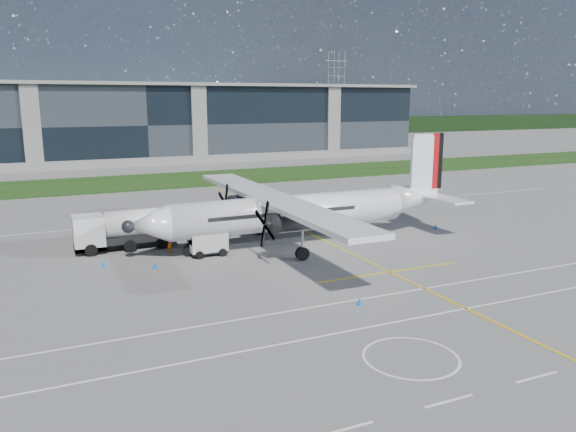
% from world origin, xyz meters
% --- Properties ---
extents(ground, '(400.00, 400.00, 0.00)m').
position_xyz_m(ground, '(0.00, 40.00, 0.00)').
color(ground, slate).
rests_on(ground, ground).
extents(grass_strip, '(400.00, 18.00, 0.04)m').
position_xyz_m(grass_strip, '(0.00, 48.00, 0.02)').
color(grass_strip, '#17390F').
rests_on(grass_strip, ground).
extents(terminal_building, '(120.00, 20.00, 15.00)m').
position_xyz_m(terminal_building, '(0.00, 80.00, 7.50)').
color(terminal_building, black).
rests_on(terminal_building, ground).
extents(tree_line, '(400.00, 6.00, 6.00)m').
position_xyz_m(tree_line, '(0.00, 140.00, 3.00)').
color(tree_line, black).
rests_on(tree_line, ground).
extents(pylon_east, '(9.00, 4.60, 30.00)m').
position_xyz_m(pylon_east, '(85.00, 150.00, 15.00)').
color(pylon_east, gray).
rests_on(pylon_east, ground).
extents(yellow_taxiway_centerline, '(0.20, 70.00, 0.01)m').
position_xyz_m(yellow_taxiway_centerline, '(3.00, 10.00, 0.01)').
color(yellow_taxiway_centerline, yellow).
rests_on(yellow_taxiway_centerline, ground).
extents(white_lane_line, '(90.00, 0.15, 0.01)m').
position_xyz_m(white_lane_line, '(0.00, -14.00, 0.01)').
color(white_lane_line, white).
rests_on(white_lane_line, ground).
extents(turboprop_aircraft, '(29.77, 30.87, 9.26)m').
position_xyz_m(turboprop_aircraft, '(0.74, 4.21, 4.63)').
color(turboprop_aircraft, white).
rests_on(turboprop_aircraft, ground).
extents(fuel_tanker_truck, '(8.76, 2.85, 3.28)m').
position_xyz_m(fuel_tanker_truck, '(-14.15, 8.72, 1.64)').
color(fuel_tanker_truck, silver).
rests_on(fuel_tanker_truck, ground).
extents(baggage_tug, '(3.18, 1.91, 1.91)m').
position_xyz_m(baggage_tug, '(-7.78, 3.95, 0.95)').
color(baggage_tug, silver).
rests_on(baggage_tug, ground).
extents(ground_crew_person, '(0.71, 0.87, 1.88)m').
position_xyz_m(ground_crew_person, '(-10.45, 5.81, 0.94)').
color(ground_crew_person, '#F25907').
rests_on(ground_crew_person, ground).
extents(safety_cone_stbdwing, '(0.36, 0.36, 0.50)m').
position_xyz_m(safety_cone_stbdwing, '(-1.84, 20.30, 0.25)').
color(safety_cone_stbdwing, blue).
rests_on(safety_cone_stbdwing, ground).
extents(safety_cone_nose_port, '(0.36, 0.36, 0.50)m').
position_xyz_m(safety_cone_nose_port, '(-12.44, 2.02, 0.25)').
color(safety_cone_nose_port, blue).
rests_on(safety_cone_nose_port, ground).
extents(safety_cone_tail, '(0.36, 0.36, 0.50)m').
position_xyz_m(safety_cone_tail, '(15.08, 3.83, 0.25)').
color(safety_cone_tail, blue).
rests_on(safety_cone_tail, ground).
extents(safety_cone_fwd, '(0.36, 0.36, 0.50)m').
position_xyz_m(safety_cone_fwd, '(-15.80, 4.12, 0.25)').
color(safety_cone_fwd, blue).
rests_on(safety_cone_fwd, ground).
extents(safety_cone_portwing, '(0.36, 0.36, 0.50)m').
position_xyz_m(safety_cone_portwing, '(-2.49, -10.80, 0.25)').
color(safety_cone_portwing, blue).
rests_on(safety_cone_portwing, ground).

